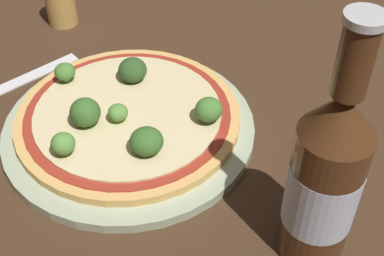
{
  "coord_description": "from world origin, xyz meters",
  "views": [
    {
      "loc": [
        0.33,
        -0.33,
        0.43
      ],
      "look_at": [
        0.09,
        -0.02,
        0.06
      ],
      "focal_mm": 50.0,
      "sensor_mm": 36.0,
      "label": 1
    }
  ],
  "objects_px": {
    "pizza": "(128,116)",
    "fork": "(22,80)",
    "pepper_shaker": "(60,3)",
    "beer_bottle": "(325,179)"
  },
  "relations": [
    {
      "from": "pizza",
      "to": "fork",
      "type": "xyz_separation_m",
      "value": [
        -0.17,
        -0.02,
        -0.02
      ]
    },
    {
      "from": "beer_bottle",
      "to": "pizza",
      "type": "bearing_deg",
      "value": 176.6
    },
    {
      "from": "beer_bottle",
      "to": "fork",
      "type": "relative_size",
      "value": 1.55
    },
    {
      "from": "beer_bottle",
      "to": "pepper_shaker",
      "type": "bearing_deg",
      "value": 165.66
    },
    {
      "from": "pizza",
      "to": "beer_bottle",
      "type": "height_order",
      "value": "beer_bottle"
    },
    {
      "from": "beer_bottle",
      "to": "pepper_shaker",
      "type": "xyz_separation_m",
      "value": [
        -0.49,
        0.12,
        -0.06
      ]
    },
    {
      "from": "beer_bottle",
      "to": "fork",
      "type": "xyz_separation_m",
      "value": [
        -0.42,
        -0.01,
        -0.09
      ]
    },
    {
      "from": "beer_bottle",
      "to": "pepper_shaker",
      "type": "distance_m",
      "value": 0.51
    },
    {
      "from": "pizza",
      "to": "pepper_shaker",
      "type": "xyz_separation_m",
      "value": [
        -0.24,
        0.11,
        0.01
      ]
    },
    {
      "from": "pizza",
      "to": "pepper_shaker",
      "type": "height_order",
      "value": "pepper_shaker"
    }
  ]
}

